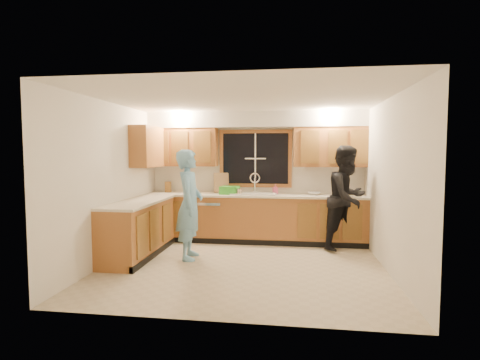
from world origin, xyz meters
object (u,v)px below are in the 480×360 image
object	(u,v)px
sink	(254,197)
knife_block	(168,187)
woman	(347,198)
dish_crate	(229,190)
man	(190,204)
dishwasher	(211,219)
stove	(124,236)
soap_bottle	(275,189)
bowl	(314,193)

from	to	relation	value
sink	knife_block	bearing A→B (deg)	175.51
woman	dish_crate	bearing A→B (deg)	125.74
man	dishwasher	bearing A→B (deg)	-9.19
dishwasher	man	bearing A→B (deg)	-92.68
stove	woman	distance (m)	3.81
woman	knife_block	size ratio (longest dim) A/B	8.69
woman	soap_bottle	world-z (taller)	woman
stove	dish_crate	xyz separation A→B (m)	(1.33, 1.77, 0.55)
dishwasher	man	distance (m)	1.37
dishwasher	stove	size ratio (longest dim) A/B	0.91
knife_block	soap_bottle	world-z (taller)	knife_block
soap_bottle	dish_crate	bearing A→B (deg)	-167.78
woman	bowl	world-z (taller)	woman
sink	bowl	size ratio (longest dim) A/B	3.65
sink	woman	bearing A→B (deg)	-12.73
dish_crate	dishwasher	bearing A→B (deg)	174.29
woman	bowl	distance (m)	0.69
knife_block	dish_crate	size ratio (longest dim) A/B	0.65
dishwasher	dish_crate	bearing A→B (deg)	-5.71
sink	dish_crate	xyz separation A→B (m)	(-0.47, -0.05, 0.13)
sink	knife_block	size ratio (longest dim) A/B	4.05
stove	soap_bottle	world-z (taller)	soap_bottle
soap_bottle	bowl	size ratio (longest dim) A/B	0.80
dish_crate	bowl	size ratio (longest dim) A/B	1.39
man	soap_bottle	xyz separation A→B (m)	(1.32, 1.44, 0.13)
knife_block	soap_bottle	size ratio (longest dim) A/B	1.13
knife_block	bowl	xyz separation A→B (m)	(2.90, -0.10, -0.08)
sink	dishwasher	distance (m)	0.96
woman	soap_bottle	size ratio (longest dim) A/B	9.83
knife_block	soap_bottle	distance (m)	2.16
sink	man	xyz separation A→B (m)	(-0.91, -1.30, 0.02)
man	bowl	xyz separation A→B (m)	(2.06, 1.34, 0.07)
man	dish_crate	xyz separation A→B (m)	(0.44, 1.25, 0.11)
knife_block	dish_crate	bearing A→B (deg)	-18.21
sink	knife_block	world-z (taller)	sink
stove	bowl	xyz separation A→B (m)	(2.94, 1.86, 0.50)
dishwasher	dish_crate	size ratio (longest dim) A/B	2.51
dish_crate	sink	bearing A→B (deg)	6.50
man	bowl	bearing A→B (deg)	-63.44
dishwasher	man	xyz separation A→B (m)	(-0.06, -1.29, 0.47)
dishwasher	soap_bottle	size ratio (longest dim) A/B	4.38
soap_bottle	bowl	bearing A→B (deg)	-7.78
dishwasher	woman	size ratio (longest dim) A/B	0.45
dish_crate	knife_block	bearing A→B (deg)	171.58
knife_block	soap_bottle	bearing A→B (deg)	-9.85
dishwasher	soap_bottle	xyz separation A→B (m)	(1.26, 0.15, 0.60)
sink	dishwasher	bearing A→B (deg)	-179.01
man	knife_block	distance (m)	1.68
sink	soap_bottle	world-z (taller)	sink
soap_bottle	bowl	distance (m)	0.75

